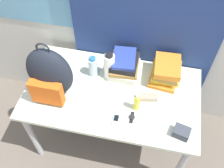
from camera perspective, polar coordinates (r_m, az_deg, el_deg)
curtain_blue at (r=1.84m, az=7.96°, el=17.49°), size 1.11×0.04×2.50m
desk at (r=2.02m, az=0.00°, el=-3.13°), size 1.30×0.73×0.70m
backpack at (r=1.84m, az=-13.45°, el=2.00°), size 0.32×0.23×0.49m
book_stack_left at (r=2.02m, az=2.74°, el=4.14°), size 0.23×0.28×0.16m
book_stack_center at (r=2.02m, az=11.70°, el=2.73°), size 0.23×0.29×0.17m
water_bottle at (r=2.00m, az=-4.14°, el=3.81°), size 0.07×0.07×0.18m
sports_bottle at (r=1.97m, az=-0.58°, el=3.99°), size 0.08×0.08×0.24m
sunscreen_bottle at (r=1.82m, az=5.40°, el=-3.97°), size 0.04×0.04×0.16m
cell_phone at (r=1.82m, az=0.93°, el=-7.54°), size 0.04×0.11×0.02m
sunglasses_case at (r=1.92m, az=7.61°, el=-2.89°), size 0.16×0.08×0.04m
camera_pouch at (r=1.81m, az=14.87°, el=-10.13°), size 0.12×0.11×0.06m
wristwatch at (r=1.84m, az=4.33°, el=-7.24°), size 0.04×0.09×0.01m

